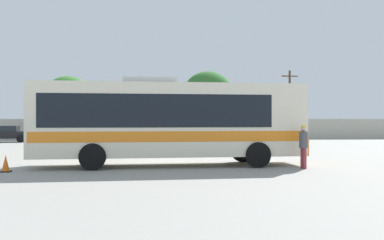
{
  "coord_description": "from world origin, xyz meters",
  "views": [
    {
      "loc": [
        -0.42,
        -19.16,
        1.95
      ],
      "look_at": [
        1.09,
        2.78,
        1.93
      ],
      "focal_mm": 41.77,
      "sensor_mm": 36.0,
      "label": 1
    }
  ],
  "objects_px": {
    "parked_car_third_red": "(148,132)",
    "roadside_tree_midleft": "(68,96)",
    "utility_pole_near": "(290,102)",
    "roadside_tree_right": "(261,101)",
    "coach_bus_cream_orange": "(166,119)",
    "parked_car_rightmost_white": "(218,133)",
    "parked_car_leftmost_black": "(5,133)",
    "traffic_cone_on_apron": "(6,164)",
    "attendant_by_bus_door": "(303,144)",
    "parked_car_second_grey": "(71,133)",
    "roadside_tree_midright": "(208,92)"
  },
  "relations": [
    {
      "from": "parked_car_leftmost_black",
      "to": "roadside_tree_midright",
      "type": "relative_size",
      "value": 0.65
    },
    {
      "from": "utility_pole_near",
      "to": "roadside_tree_midleft",
      "type": "distance_m",
      "value": 23.96
    },
    {
      "from": "parked_car_rightmost_white",
      "to": "traffic_cone_on_apron",
      "type": "distance_m",
      "value": 25.85
    },
    {
      "from": "parked_car_rightmost_white",
      "to": "utility_pole_near",
      "type": "bearing_deg",
      "value": 39.77
    },
    {
      "from": "parked_car_leftmost_black",
      "to": "traffic_cone_on_apron",
      "type": "xyz_separation_m",
      "value": [
        7.76,
        -22.8,
        -0.45
      ]
    },
    {
      "from": "coach_bus_cream_orange",
      "to": "parked_car_second_grey",
      "type": "relative_size",
      "value": 2.58
    },
    {
      "from": "coach_bus_cream_orange",
      "to": "parked_car_rightmost_white",
      "type": "relative_size",
      "value": 2.51
    },
    {
      "from": "parked_car_second_grey",
      "to": "roadside_tree_midleft",
      "type": "relative_size",
      "value": 0.67
    },
    {
      "from": "roadside_tree_midleft",
      "to": "traffic_cone_on_apron",
      "type": "relative_size",
      "value": 10.34
    },
    {
      "from": "parked_car_rightmost_white",
      "to": "roadside_tree_right",
      "type": "height_order",
      "value": "roadside_tree_right"
    },
    {
      "from": "utility_pole_near",
      "to": "roadside_tree_right",
      "type": "bearing_deg",
      "value": 163.64
    },
    {
      "from": "parked_car_rightmost_white",
      "to": "traffic_cone_on_apron",
      "type": "xyz_separation_m",
      "value": [
        -10.97,
        -23.4,
        -0.45
      ]
    },
    {
      "from": "parked_car_leftmost_black",
      "to": "traffic_cone_on_apron",
      "type": "bearing_deg",
      "value": -71.2
    },
    {
      "from": "parked_car_second_grey",
      "to": "roadside_tree_midright",
      "type": "bearing_deg",
      "value": 29.89
    },
    {
      "from": "coach_bus_cream_orange",
      "to": "parked_car_leftmost_black",
      "type": "xyz_separation_m",
      "value": [
        -13.75,
        20.99,
        -1.2
      ]
    },
    {
      "from": "parked_car_rightmost_white",
      "to": "parked_car_second_grey",
      "type": "bearing_deg",
      "value": -176.45
    },
    {
      "from": "parked_car_second_grey",
      "to": "parked_car_third_red",
      "type": "xyz_separation_m",
      "value": [
        6.72,
        0.89,
        0.01
      ]
    },
    {
      "from": "coach_bus_cream_orange",
      "to": "utility_pole_near",
      "type": "bearing_deg",
      "value": 64.56
    },
    {
      "from": "parked_car_second_grey",
      "to": "parked_car_rightmost_white",
      "type": "relative_size",
      "value": 0.97
    },
    {
      "from": "parked_car_second_grey",
      "to": "traffic_cone_on_apron",
      "type": "xyz_separation_m",
      "value": [
        2.12,
        -22.59,
        -0.46
      ]
    },
    {
      "from": "parked_car_second_grey",
      "to": "utility_pole_near",
      "type": "height_order",
      "value": "utility_pole_near"
    },
    {
      "from": "parked_car_second_grey",
      "to": "traffic_cone_on_apron",
      "type": "relative_size",
      "value": 6.92
    },
    {
      "from": "parked_car_second_grey",
      "to": "roadside_tree_midleft",
      "type": "height_order",
      "value": "roadside_tree_midleft"
    },
    {
      "from": "parked_car_leftmost_black",
      "to": "roadside_tree_midleft",
      "type": "height_order",
      "value": "roadside_tree_midleft"
    },
    {
      "from": "coach_bus_cream_orange",
      "to": "parked_car_leftmost_black",
      "type": "height_order",
      "value": "coach_bus_cream_orange"
    },
    {
      "from": "parked_car_third_red",
      "to": "roadside_tree_midright",
      "type": "distance_m",
      "value": 9.79
    },
    {
      "from": "roadside_tree_midright",
      "to": "parked_car_rightmost_white",
      "type": "bearing_deg",
      "value": -87.58
    },
    {
      "from": "parked_car_leftmost_black",
      "to": "utility_pole_near",
      "type": "xyz_separation_m",
      "value": [
        27.49,
        7.89,
        3.06
      ]
    },
    {
      "from": "attendant_by_bus_door",
      "to": "roadside_tree_midleft",
      "type": "height_order",
      "value": "roadside_tree_midleft"
    },
    {
      "from": "attendant_by_bus_door",
      "to": "roadside_tree_midright",
      "type": "xyz_separation_m",
      "value": [
        -0.71,
        29.59,
        3.91
      ]
    },
    {
      "from": "attendant_by_bus_door",
      "to": "parked_car_second_grey",
      "type": "bearing_deg",
      "value": 121.32
    },
    {
      "from": "roadside_tree_midleft",
      "to": "traffic_cone_on_apron",
      "type": "height_order",
      "value": "roadside_tree_midleft"
    },
    {
      "from": "parked_car_third_red",
      "to": "parked_car_leftmost_black",
      "type": "bearing_deg",
      "value": -176.84
    },
    {
      "from": "parked_car_third_red",
      "to": "parked_car_rightmost_white",
      "type": "height_order",
      "value": "parked_car_third_red"
    },
    {
      "from": "parked_car_leftmost_black",
      "to": "utility_pole_near",
      "type": "height_order",
      "value": "utility_pole_near"
    },
    {
      "from": "attendant_by_bus_door",
      "to": "parked_car_rightmost_white",
      "type": "distance_m",
      "value": 23.04
    },
    {
      "from": "traffic_cone_on_apron",
      "to": "attendant_by_bus_door",
      "type": "bearing_deg",
      "value": 1.86
    },
    {
      "from": "roadside_tree_right",
      "to": "parked_car_rightmost_white",
      "type": "bearing_deg",
      "value": -125.13
    },
    {
      "from": "utility_pole_near",
      "to": "roadside_tree_right",
      "type": "height_order",
      "value": "utility_pole_near"
    },
    {
      "from": "parked_car_rightmost_white",
      "to": "utility_pole_near",
      "type": "relative_size",
      "value": 0.63
    },
    {
      "from": "coach_bus_cream_orange",
      "to": "roadside_tree_right",
      "type": "distance_m",
      "value": 31.71
    },
    {
      "from": "parked_car_second_grey",
      "to": "utility_pole_near",
      "type": "xyz_separation_m",
      "value": [
        21.84,
        8.1,
        3.05
      ]
    },
    {
      "from": "parked_car_leftmost_black",
      "to": "roadside_tree_midleft",
      "type": "bearing_deg",
      "value": 68.16
    },
    {
      "from": "roadside_tree_midleft",
      "to": "roadside_tree_midright",
      "type": "distance_m",
      "value": 15.0
    },
    {
      "from": "parked_car_leftmost_black",
      "to": "roadside_tree_right",
      "type": "height_order",
      "value": "roadside_tree_right"
    },
    {
      "from": "parked_car_second_grey",
      "to": "roadside_tree_right",
      "type": "bearing_deg",
      "value": 25.5
    },
    {
      "from": "parked_car_second_grey",
      "to": "parked_car_rightmost_white",
      "type": "bearing_deg",
      "value": 3.55
    },
    {
      "from": "parked_car_third_red",
      "to": "roadside_tree_midleft",
      "type": "xyz_separation_m",
      "value": [
        -8.8,
        8.2,
        3.7
      ]
    },
    {
      "from": "roadside_tree_midleft",
      "to": "roadside_tree_right",
      "type": "xyz_separation_m",
      "value": [
        20.92,
        -0.11,
        -0.46
      ]
    },
    {
      "from": "attendant_by_bus_door",
      "to": "utility_pole_near",
      "type": "height_order",
      "value": "utility_pole_near"
    }
  ]
}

